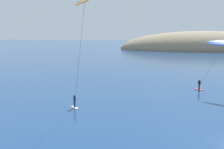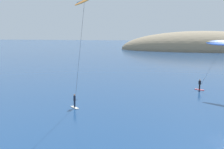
# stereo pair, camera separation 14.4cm
# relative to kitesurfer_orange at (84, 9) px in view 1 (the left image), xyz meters

# --- Properties ---
(headland_island) EXTENTS (100.96, 66.54, 19.25)m
(headland_island) POSITION_rel_kitesurfer_orange_xyz_m (33.24, 131.57, -11.38)
(headland_island) COLOR #7A705B
(headland_island) RESTS_ON ground
(kitesurfer_orange) EXTENTS (5.78, 7.93, 12.60)m
(kitesurfer_orange) POSITION_rel_kitesurfer_orange_xyz_m (0.00, 0.00, 0.00)
(kitesurfer_orange) COLOR silver
(kitesurfer_orange) RESTS_ON ground
(kitesurfer_blue) EXTENTS (6.33, 4.67, 7.97)m
(kitesurfer_blue) POSITION_rel_kitesurfer_orange_xyz_m (15.78, 16.50, -4.33)
(kitesurfer_blue) COLOR red
(kitesurfer_blue) RESTS_ON ground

